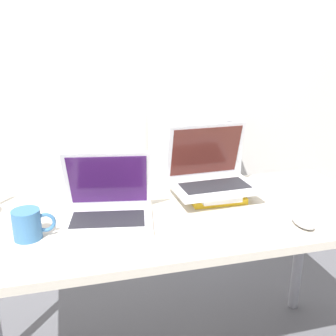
{
  "coord_description": "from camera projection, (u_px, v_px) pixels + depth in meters",
  "views": [
    {
      "loc": [
        -0.35,
        -0.95,
        1.37
      ],
      "look_at": [
        -0.02,
        0.32,
        0.93
      ],
      "focal_mm": 42.0,
      "sensor_mm": 36.0,
      "label": 1
    }
  ],
  "objects": [
    {
      "name": "wall_back",
      "position": [
        115.0,
        39.0,
        2.65
      ],
      "size": [
        8.0,
        0.05,
        2.7
      ],
      "color": "silver",
      "rests_on": "ground_plane"
    },
    {
      "name": "desk",
      "position": [
        174.0,
        235.0,
        1.47
      ],
      "size": [
        1.58,
        0.64,
        0.75
      ],
      "color": "beige",
      "rests_on": "ground_plane"
    },
    {
      "name": "laptop_left",
      "position": [
        108.0,
        206.0,
        1.39
      ],
      "size": [
        0.35,
        0.3,
        0.25
      ],
      "color": "silver",
      "rests_on": "desk"
    },
    {
      "name": "book_stack",
      "position": [
        213.0,
        192.0,
        1.59
      ],
      "size": [
        0.22,
        0.25,
        0.05
      ],
      "color": "gold",
      "rests_on": "desk"
    },
    {
      "name": "laptop_on_books",
      "position": [
        211.0,
        174.0,
        1.57
      ],
      "size": [
        0.33,
        0.25,
        0.25
      ],
      "color": "silver",
      "rests_on": "book_stack"
    },
    {
      "name": "wireless_keyboard",
      "position": [
        233.0,
        229.0,
        1.31
      ],
      "size": [
        0.29,
        0.15,
        0.01
      ],
      "color": "silver",
      "rests_on": "desk"
    },
    {
      "name": "mouse",
      "position": [
        303.0,
        221.0,
        1.35
      ],
      "size": [
        0.06,
        0.11,
        0.04
      ],
      "color": "#B2B2B7",
      "rests_on": "desk"
    },
    {
      "name": "mug",
      "position": [
        28.0,
        224.0,
        1.26
      ],
      "size": [
        0.14,
        0.09,
        0.1
      ],
      "color": "teal",
      "rests_on": "desk"
    },
    {
      "name": "mini_fridge",
      "position": [
        191.0,
        162.0,
        2.68
      ],
      "size": [
        0.49,
        0.56,
        1.1
      ],
      "color": "white",
      "rests_on": "ground_plane"
    }
  ]
}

